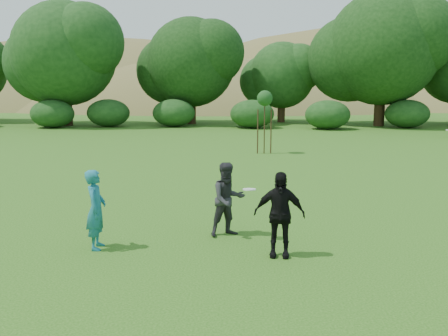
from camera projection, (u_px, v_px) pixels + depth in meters
The scene contains 8 objects.
ground at pixel (215, 249), 9.79m from camera, with size 120.00×120.00×0.00m, color #19470C.
player_teal at pixel (96, 210), 9.72m from camera, with size 0.57×0.38×1.58m, color #1B6979.
player_grey at pixel (228, 199), 10.55m from camera, with size 0.77×0.60×1.58m, color #29292B.
player_black at pixel (279, 214), 9.28m from camera, with size 0.95×0.40×1.62m, color black.
frisbee at pixel (249, 189), 10.22m from camera, with size 0.27×0.27×0.05m.
sapling at pixel (265, 100), 22.35m from camera, with size 0.70×0.70×2.85m.
hillside at pixel (244, 178), 79.20m from camera, with size 150.00×72.00×52.00m.
tree_row at pixel (287, 59), 36.98m from camera, with size 53.92×10.38×9.62m.
Camera 1 is at (0.71, -9.34, 3.26)m, focal length 40.00 mm.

